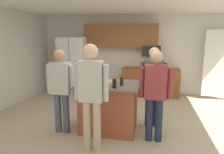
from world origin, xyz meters
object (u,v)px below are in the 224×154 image
object	(u,v)px
person_host_foreground	(61,86)
mug_ceramic_white	(98,78)
microwave_over_range	(152,51)
glass_short_whisky	(122,81)
person_elder_center	(155,91)
tumbler_amber	(114,83)
refrigerator	(74,65)
glass_pilsner	(92,79)
person_guest_left	(153,82)
serving_tray	(106,82)
kitchen_island	(109,107)
person_guest_by_door	(91,91)

from	to	relation	value
person_host_foreground	mug_ceramic_white	distance (m)	0.83
microwave_over_range	glass_short_whisky	distance (m)	2.94
person_elder_center	tumbler_amber	distance (m)	0.74
refrigerator	mug_ceramic_white	size ratio (longest dim) A/B	15.40
person_elder_center	glass_pilsner	world-z (taller)	person_elder_center
person_guest_left	glass_short_whisky	size ratio (longest dim) A/B	10.50
glass_pilsner	tumbler_amber	bearing A→B (deg)	-35.71
person_guest_left	tumbler_amber	world-z (taller)	person_guest_left
serving_tray	person_host_foreground	bearing A→B (deg)	-156.64
kitchen_island	person_guest_left	xyz separation A→B (m)	(0.86, 0.36, 0.48)
person_guest_by_door	person_host_foreground	bearing A→B (deg)	64.33
refrigerator	microwave_over_range	world-z (taller)	refrigerator
mug_ceramic_white	person_guest_left	bearing A→B (deg)	3.90
refrigerator	person_elder_center	bearing A→B (deg)	-47.20
glass_pilsner	tumbler_amber	world-z (taller)	tumbler_amber
kitchen_island	glass_short_whisky	size ratio (longest dim) A/B	7.61
person_host_foreground	glass_short_whisky	distance (m)	1.18
microwave_over_range	serving_tray	world-z (taller)	microwave_over_range
tumbler_amber	serving_tray	xyz separation A→B (m)	(-0.24, 0.38, -0.06)
refrigerator	person_guest_by_door	xyz separation A→B (m)	(1.69, -3.46, 0.10)
glass_pilsner	mug_ceramic_white	bearing A→B (deg)	68.80
person_guest_by_door	tumbler_amber	bearing A→B (deg)	-22.06
person_elder_center	person_host_foreground	world-z (taller)	person_host_foreground
person_elder_center	person_guest_left	size ratio (longest dim) A/B	0.99
kitchen_island	mug_ceramic_white	xyz separation A→B (m)	(-0.30, 0.28, 0.53)
kitchen_island	person_guest_left	world-z (taller)	person_guest_left
refrigerator	serving_tray	bearing A→B (deg)	-56.03
microwave_over_range	person_host_foreground	size ratio (longest dim) A/B	0.34
refrigerator	mug_ceramic_white	bearing A→B (deg)	-57.45
person_elder_center	glass_short_whisky	world-z (taller)	person_elder_center
refrigerator	kitchen_island	size ratio (longest dim) A/B	1.55
refrigerator	glass_pilsner	bearing A→B (deg)	-60.92
serving_tray	person_guest_by_door	bearing A→B (deg)	-92.97
person_elder_center	tumbler_amber	size ratio (longest dim) A/B	9.83
kitchen_island	person_elder_center	bearing A→B (deg)	-17.75
person_host_foreground	person_guest_left	size ratio (longest dim) A/B	0.99
person_guest_by_door	refrigerator	bearing A→B (deg)	34.11
tumbler_amber	serving_tray	bearing A→B (deg)	122.33
tumbler_amber	mug_ceramic_white	world-z (taller)	tumbler_amber
kitchen_island	glass_pilsner	size ratio (longest dim) A/B	9.75
microwave_over_range	person_host_foreground	xyz separation A→B (m)	(-1.69, -3.06, -0.49)
person_elder_center	glass_pilsner	bearing A→B (deg)	2.01
microwave_over_range	person_guest_left	size ratio (longest dim) A/B	0.33
glass_pilsner	serving_tray	world-z (taller)	glass_pilsner
tumbler_amber	person_host_foreground	bearing A→B (deg)	178.69
refrigerator	kitchen_island	xyz separation A→B (m)	(1.81, -2.64, -0.45)
tumbler_amber	person_guest_by_door	bearing A→B (deg)	-120.06
serving_tray	person_guest_left	bearing A→B (deg)	17.93
person_guest_by_door	serving_tray	bearing A→B (deg)	5.04
refrigerator	person_guest_left	xyz separation A→B (m)	(2.67, -2.28, 0.03)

